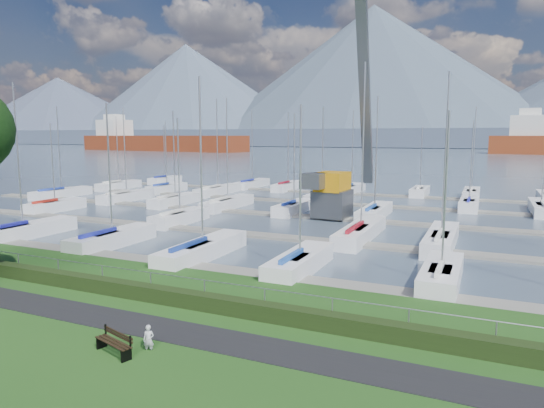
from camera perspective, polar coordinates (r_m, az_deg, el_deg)
The scene contains 12 objects.
path at distance 21.57m, azimuth -16.89°, elevation -13.10°, with size 160.00×2.00×0.04m, color black.
water at distance 278.51m, azimuth 21.36°, elevation 5.88°, with size 800.00×540.00×0.20m, color #465567.
hedge at distance 23.35m, azimuth -12.69°, elevation -10.41°, with size 80.00×0.70×0.70m, color black.
fence at distance 23.41m, azimuth -12.17°, elevation -8.17°, with size 0.04×0.04×80.00m, color gray.
foothill at distance 348.33m, azimuth 21.99°, elevation 7.23°, with size 900.00×80.00×12.00m, color #455165.
mountains at distance 424.53m, azimuth 23.70°, elevation 12.70°, with size 1190.00×360.00×115.00m.
docks at distance 46.73m, azimuth 7.00°, elevation -1.70°, with size 90.00×41.60×0.25m.
bench_right at distance 18.65m, azimuth -18.04°, elevation -15.25°, with size 1.84×0.92×0.85m.
person at distance 18.56m, azimuth -14.32°, elevation -14.79°, with size 0.40×0.26×1.09m, color #B5B4BC.
crane at distance 47.51m, azimuth 8.12°, elevation 5.17°, with size 5.15×13.30×22.35m.
cargo_ship_west at distance 262.59m, azimuth -13.61°, elevation 6.97°, with size 99.71×29.71×21.50m.
sailboat_fleet at distance 49.31m, azimuth 6.29°, elevation 5.36°, with size 74.66×49.60×13.63m.
Camera 1 is at (13.39, -18.07, 7.68)m, focal length 32.00 mm.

